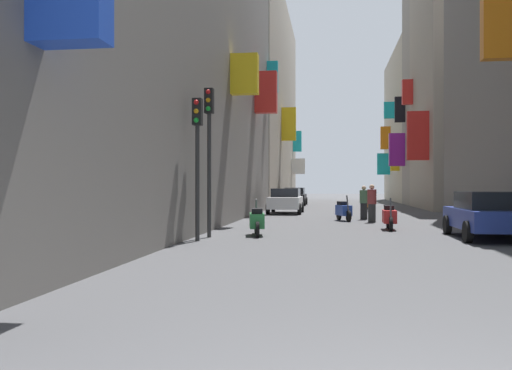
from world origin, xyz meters
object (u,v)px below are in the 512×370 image
object	(u,v)px
scooter_green	(257,221)
pedestrian_near_left	(372,204)
parked_car_white	(286,200)
traffic_light_far_corner	(197,143)
scooter_red	(389,217)
traffic_light_near_corner	(209,136)
parked_car_blue	(489,214)
scooter_orange	(369,203)
parked_car_black	(295,196)
scooter_blue	(344,210)
scooter_white	(371,202)
scooter_black	(299,197)
pedestrian_crossing	(364,203)

from	to	relation	value
scooter_green	pedestrian_near_left	bearing A→B (deg)	58.95
parked_car_white	traffic_light_far_corner	xyz separation A→B (m)	(-1.21, -15.58, 2.00)
parked_car_white	scooter_red	size ratio (longest dim) A/B	2.19
parked_car_white	traffic_light_near_corner	world-z (taller)	traffic_light_near_corner
parked_car_blue	scooter_orange	bearing A→B (deg)	97.52
traffic_light_far_corner	parked_car_black	bearing A→B (deg)	88.20
scooter_blue	traffic_light_near_corner	world-z (taller)	traffic_light_near_corner
parked_car_black	traffic_light_near_corner	bearing A→B (deg)	-91.70
scooter_white	scooter_green	bearing A→B (deg)	-103.85
scooter_blue	pedestrian_near_left	distance (m)	1.50
scooter_white	scooter_black	size ratio (longest dim) A/B	1.00
scooter_green	scooter_red	distance (m)	5.21
scooter_blue	pedestrian_crossing	bearing A→B (deg)	48.72
scooter_white	scooter_black	xyz separation A→B (m)	(-5.52, 13.31, 0.00)
parked_car_black	scooter_blue	bearing A→B (deg)	-79.79
scooter_orange	scooter_green	distance (m)	17.72
scooter_orange	parked_car_white	bearing A→B (deg)	-144.49
scooter_black	scooter_blue	bearing A→B (deg)	-82.31
scooter_black	pedestrian_near_left	bearing A→B (deg)	-80.11
scooter_red	parked_car_white	bearing A→B (deg)	112.90
parked_car_black	scooter_green	bearing A→B (deg)	-88.81
pedestrian_crossing	traffic_light_near_corner	distance (m)	10.92
pedestrian_near_left	parked_car_black	bearing A→B (deg)	103.02
parked_car_black	traffic_light_near_corner	xyz separation A→B (m)	(-0.80, -27.07, 2.31)
scooter_blue	traffic_light_near_corner	distance (m)	9.64
scooter_blue	parked_car_blue	bearing A→B (deg)	-62.14
scooter_blue	scooter_black	world-z (taller)	same
parked_car_black	scooter_red	xyz separation A→B (m)	(4.88, -23.41, -0.27)
scooter_orange	traffic_light_far_corner	bearing A→B (deg)	-107.59
scooter_white	traffic_light_far_corner	bearing A→B (deg)	-106.20
scooter_white	scooter_blue	xyz separation A→B (m)	(-2.06, -12.35, -0.00)
scooter_black	scooter_red	xyz separation A→B (m)	(4.96, -30.29, 0.00)
parked_car_white	scooter_blue	bearing A→B (deg)	-63.57
parked_car_black	scooter_white	size ratio (longest dim) A/B	2.51
pedestrian_crossing	pedestrian_near_left	xyz separation A→B (m)	(0.22, -1.95, 0.03)
pedestrian_crossing	traffic_light_near_corner	world-z (taller)	traffic_light_near_corner
scooter_white	pedestrian_near_left	size ratio (longest dim) A/B	1.12
scooter_green	pedestrian_crossing	distance (m)	9.40
traffic_light_near_corner	scooter_white	bearing A→B (deg)	73.16
parked_car_blue	traffic_light_far_corner	distance (m)	8.73
parked_car_blue	parked_car_white	size ratio (longest dim) A/B	0.96
scooter_black	traffic_light_far_corner	size ratio (longest dim) A/B	0.45
parked_car_white	parked_car_black	bearing A→B (deg)	91.47
parked_car_white	scooter_green	xyz separation A→B (m)	(0.22, -13.67, -0.28)
scooter_black	pedestrian_crossing	distance (m)	24.97
scooter_white	scooter_red	bearing A→B (deg)	-91.90
scooter_blue	scooter_red	distance (m)	4.87
scooter_white	scooter_orange	world-z (taller)	same
scooter_green	pedestrian_crossing	bearing A→B (deg)	66.27
parked_car_white	pedestrian_crossing	bearing A→B (deg)	-51.76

